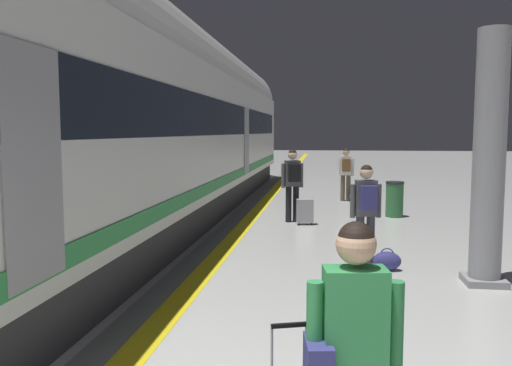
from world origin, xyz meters
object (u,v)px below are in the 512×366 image
Objects in this scene: high_speed_train at (115,114)px; waste_bin at (395,199)px; duffel_bag_near at (387,261)px; passenger_far at (346,170)px; traveller_foreground at (351,351)px; passenger_mid at (293,179)px; suitcase_mid at (305,211)px; platform_pillar at (489,164)px; duffel_bag_far at (356,197)px; passenger_near at (366,206)px.

high_speed_train is 37.95× the size of waste_bin.
duffel_bag_near is 0.26× the size of passenger_far.
passenger_mid reaches higher than traveller_foreground.
suitcase_mid is (-0.61, 9.44, -0.66)m from traveller_foreground.
traveller_foreground is 5.42m from platform_pillar.
duffel_bag_near is (4.85, -1.05, -2.35)m from high_speed_train.
platform_pillar is at bearing -85.12° from waste_bin.
traveller_foreground is 13.76m from duffel_bag_far.
passenger_mid is 0.84m from suitcase_mid.
passenger_far is at bearing 87.96° from traveller_foreground.
traveller_foreground is 0.97× the size of passenger_mid.
passenger_near is 5.24m from waste_bin.
traveller_foreground is at bearing -95.06° from passenger_near.
duffel_bag_near is at bearing -12.25° from high_speed_train.
passenger_far is at bearing 90.14° from passenger_near.
passenger_mid reaches higher than duffel_bag_near.
traveller_foreground is 1.03× the size of passenger_near.
traveller_foreground is at bearing -113.36° from platform_pillar.
duffel_bag_far is (-0.02, 8.21, 0.00)m from duffel_bag_near.
passenger_far reaches higher than waste_bin.
platform_pillar reaches higher than duffel_bag_near.
traveller_foreground is 0.47× the size of platform_pillar.
traveller_foreground is at bearing -84.60° from passenger_mid.
passenger_near is 3.74× the size of duffel_bag_near.
waste_bin is at bearing 32.92° from suitcase_mid.
waste_bin reaches higher than suitcase_mid.
passenger_far is (0.49, 13.85, 0.00)m from traveller_foreground.
suitcase_mid is at bearing -108.44° from duffel_bag_far.
passenger_far is at bearing 75.95° from suitcase_mid.
passenger_far is 0.90m from duffel_bag_far.
waste_bin reaches higher than duffel_bag_near.
passenger_mid is (-1.44, 3.98, 0.06)m from passenger_near.
passenger_far is (-0.34, 8.35, 0.83)m from duffel_bag_near.
traveller_foreground is at bearing -58.46° from high_speed_train.
traveller_foreground is at bearing -98.46° from waste_bin.
traveller_foreground reaches higher than waste_bin.
waste_bin is (0.81, -2.83, 0.30)m from duffel_bag_far.
passenger_mid is 2.84m from waste_bin.
platform_pillar is at bearing -81.49° from duffel_bag_far.
traveller_foreground is 9.81m from passenger_mid.
suitcase_mid is 4.50m from duffel_bag_far.
suitcase_mid is at bearing -147.08° from waste_bin.
traveller_foreground is 9.48m from suitcase_mid.
high_speed_train is at bearing -139.75° from suitcase_mid.
suitcase_mid is (0.31, -0.33, -0.71)m from passenger_mid.
passenger_near is 8.06m from passenger_far.
platform_pillar reaches higher than passenger_near.
duffel_bag_far is at bearing 98.51° from platform_pillar.
high_speed_train is 7.40m from waste_bin.
suitcase_mid is (3.41, 2.89, -2.18)m from high_speed_train.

